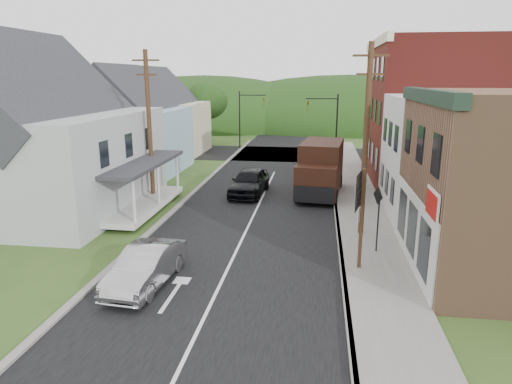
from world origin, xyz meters
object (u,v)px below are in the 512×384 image
at_px(delivery_van, 320,169).
at_px(route_sign_cluster, 361,204).
at_px(dark_sedan, 249,182).
at_px(silver_sedan, 146,267).
at_px(warning_sign, 378,210).

bearing_deg(delivery_van, route_sign_cluster, -76.33).
xyz_separation_m(dark_sedan, delivery_van, (4.55, 0.48, 0.89)).
relative_size(silver_sedan, route_sign_cluster, 1.10).
relative_size(dark_sedan, route_sign_cluster, 1.25).
distance_m(dark_sedan, route_sign_cluster, 12.96).
bearing_deg(silver_sedan, warning_sign, 30.74).
bearing_deg(delivery_van, dark_sedan, -167.59).
relative_size(delivery_van, route_sign_cluster, 1.59).
bearing_deg(dark_sedan, delivery_van, 10.51).
bearing_deg(delivery_van, silver_sedan, -107.59).
bearing_deg(dark_sedan, warning_sign, -49.09).
bearing_deg(route_sign_cluster, warning_sign, 77.53).
bearing_deg(delivery_van, warning_sign, -69.93).
relative_size(delivery_van, warning_sign, 2.22).
bearing_deg(dark_sedan, route_sign_cluster, -57.30).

